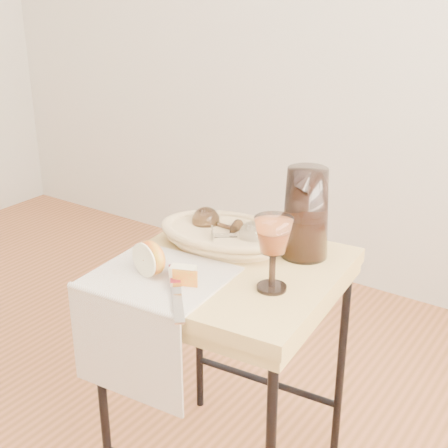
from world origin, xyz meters
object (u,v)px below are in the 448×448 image
Objects in this scene: side_table at (228,378)px; wine_goblet at (273,254)px; tea_towel at (159,277)px; table_knife at (176,289)px; pitcher at (306,213)px; goblet_lying_a at (219,224)px; goblet_lying_b at (235,235)px; apple_half at (151,257)px; bread_basket at (224,237)px.

wine_goblet reaches higher than side_table.
tea_towel is 0.10m from table_knife.
table_knife is (0.09, -0.05, 0.01)m from tea_towel.
pitcher reaches higher than wine_goblet.
pitcher is (0.13, 0.16, 0.46)m from side_table.
pitcher reaches higher than table_knife.
tea_towel is at bearing -123.79° from side_table.
goblet_lying_a is at bearing 149.08° from wine_goblet.
side_table is 3.76× the size of wine_goblet.
table_knife is at bearing -123.61° from goblet_lying_b.
goblet_lying_a is at bearing -144.11° from pitcher.
table_knife is at bearing -11.10° from apple_half.
pitcher is (0.23, 0.31, 0.11)m from tea_towel.
goblet_lying_a is 0.26m from apple_half.
goblet_lying_a is 0.32m from table_knife.
pitcher reaches higher than tea_towel.
wine_goblet reaches higher than apple_half.
wine_goblet is 1.96× the size of apple_half.
wine_goblet is (0.25, 0.10, 0.09)m from tea_towel.
side_table is at bearing 61.81° from apple_half.
bread_basket is at bearing 90.51° from apple_half.
bread_basket is 1.77× the size of wine_goblet.
table_knife is (-0.14, -0.36, -0.10)m from pitcher.
table_knife is (0.02, -0.27, -0.03)m from goblet_lying_b.
bread_basket is at bearing 156.47° from goblet_lying_a.
apple_half is at bearing -108.93° from bread_basket.
goblet_lying_a is 0.25m from pitcher.
wine_goblet reaches higher than tea_towel.
tea_towel is 1.73× the size of wine_goblet.
goblet_lying_a is at bearing 144.98° from bread_basket.
side_table is at bearing 163.25° from wine_goblet.
tea_towel is 0.29m from wine_goblet.
side_table is 0.42m from goblet_lying_a.
pitcher is at bearing 62.58° from apple_half.
apple_half reaches higher than side_table.
apple_half is (-0.28, -0.10, -0.04)m from wine_goblet.
side_table is 0.41m from table_knife.
goblet_lying_a reaches higher than goblet_lying_b.
tea_towel is at bearing -144.92° from goblet_lying_b.
pitcher is at bearing -8.31° from goblet_lying_b.
tea_towel is 2.51× the size of goblet_lying_a.
apple_half is (-0.12, -0.15, 0.39)m from side_table.
pitcher is at bearing 97.33° from wine_goblet.
apple_half reaches higher than goblet_lying_a.
pitcher reaches higher than side_table.
apple_half is at bearing -149.85° from goblet_lying_b.
goblet_lying_b reaches higher than bread_basket.
tea_towel is 0.40m from pitcher.
side_table is at bearing -105.98° from goblet_lying_b.
goblet_lying_a is 1.35× the size of apple_half.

